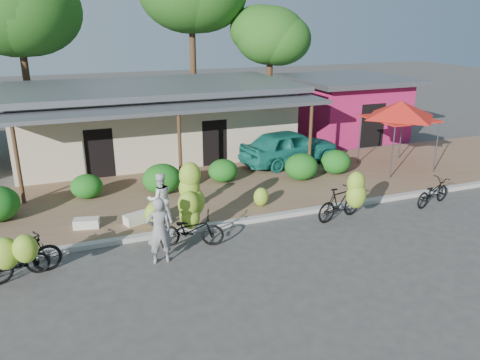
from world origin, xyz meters
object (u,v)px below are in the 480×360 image
(bike_far_right, at_px, (433,192))
(sack_near, at_px, (138,218))
(bystander, at_px, (160,199))
(bike_far_left, at_px, (11,259))
(bike_center, at_px, (190,213))
(red_canopy, at_px, (401,110))
(sack_far, at_px, (86,223))
(tree_far_center, at_px, (12,5))
(bike_left, at_px, (23,256))
(teal_van, at_px, (290,147))
(bike_right, at_px, (345,199))
(vendor, at_px, (159,231))
(tree_near_right, at_px, (266,34))

(bike_far_right, height_order, sack_near, bike_far_right)
(bystander, bearing_deg, bike_far_left, 19.00)
(bike_center, relative_size, bike_far_right, 1.25)
(red_canopy, height_order, sack_far, red_canopy)
(red_canopy, xyz_separation_m, sack_far, (-12.80, -1.68, -2.35))
(tree_far_center, bearing_deg, bike_left, -88.64)
(bystander, distance_m, teal_van, 7.90)
(teal_van, bearing_deg, bike_far_left, 110.02)
(bike_left, xyz_separation_m, bike_right, (9.36, 0.22, 0.11))
(bike_center, bearing_deg, teal_van, -27.80)
(vendor, bearing_deg, teal_van, -135.27)
(sack_far, xyz_separation_m, vendor, (1.71, -2.73, 0.66))
(red_canopy, height_order, bike_right, red_canopy)
(tree_far_center, relative_size, bike_center, 3.92)
(bike_center, bearing_deg, bike_far_right, -72.52)
(vendor, distance_m, bystander, 2.29)
(bike_center, bearing_deg, bike_right, -74.83)
(sack_near, relative_size, vendor, 0.46)
(bike_right, relative_size, bystander, 1.17)
(bike_left, distance_m, bike_center, 4.45)
(bike_far_left, xyz_separation_m, sack_far, (1.90, 2.29, -0.31))
(bike_center, distance_m, sack_far, 3.41)
(tree_near_right, bearing_deg, sack_near, -129.24)
(tree_far_center, bearing_deg, red_canopy, -37.25)
(sack_far, height_order, bystander, bystander)
(bike_left, height_order, sack_near, bike_left)
(sack_near, bearing_deg, tree_far_center, 105.00)
(bike_right, relative_size, sack_far, 2.55)
(tree_far_center, relative_size, bike_far_left, 5.15)
(bike_center, bearing_deg, tree_far_center, 36.97)
(bike_far_left, bearing_deg, sack_near, -55.52)
(bike_far_left, xyz_separation_m, teal_van, (10.72, 6.09, 0.31))
(vendor, relative_size, bystander, 1.13)
(bike_center, xyz_separation_m, sack_near, (-1.26, 1.65, -0.64))
(bike_center, height_order, bystander, bike_center)
(bike_right, distance_m, vendor, 6.06)
(sack_near, bearing_deg, tree_near_right, 50.76)
(bike_center, bearing_deg, sack_far, 75.53)
(tree_far_center, xyz_separation_m, bike_far_right, (13.38, -15.00, -6.37))
(bike_far_left, height_order, bike_center, bike_center)
(tree_far_center, distance_m, sack_far, 14.63)
(bike_far_left, distance_m, sack_far, 3.00)
(bike_center, distance_m, bike_far_right, 8.62)
(bike_left, bearing_deg, sack_near, -70.19)
(vendor, bearing_deg, bike_far_left, -4.85)
(tree_near_right, distance_m, vendor, 17.52)
(tree_near_right, relative_size, vendor, 3.80)
(bystander, bearing_deg, vendor, 72.96)
(tree_far_center, height_order, bystander, tree_far_center)
(bike_right, height_order, teal_van, bike_right)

